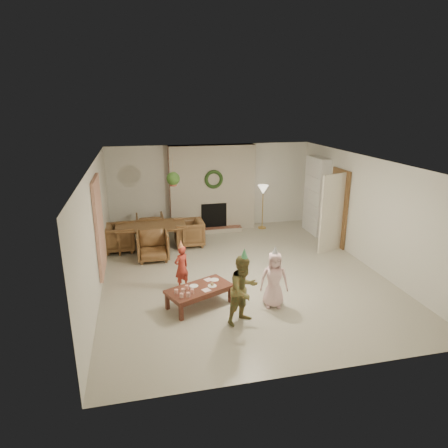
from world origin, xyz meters
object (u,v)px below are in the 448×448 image
object	(u,v)px
dining_chair_near	(153,246)
dining_chair_right	(189,233)
child_pink	(274,280)
dining_chair_far	(150,226)
dining_chair_left	(120,238)
dining_table	(151,237)
child_plaid	(244,290)
coffee_table_top	(199,289)
child_red	(182,267)

from	to	relation	value
dining_chair_near	dining_chair_right	size ratio (longest dim) A/B	1.00
child_pink	dining_chair_right	bearing A→B (deg)	120.30
dining_chair_near	dining_chair_far	xyz separation A→B (m)	(0.00, 1.57, 0.00)
dining_chair_near	dining_chair_left	xyz separation A→B (m)	(-0.79, 0.79, 0.00)
dining_table	child_pink	world-z (taller)	child_pink
child_plaid	child_pink	bearing A→B (deg)	4.01
dining_chair_near	child_pink	size ratio (longest dim) A/B	0.71
dining_chair_near	dining_table	bearing A→B (deg)	90.00
child_pink	dining_table	bearing A→B (deg)	133.44
dining_chair_far	dining_chair_left	distance (m)	1.11
dining_chair_near	coffee_table_top	distance (m)	2.58
coffee_table_top	child_plaid	size ratio (longest dim) A/B	0.98
coffee_table_top	child_plaid	bearing A→B (deg)	-72.31
coffee_table_top	dining_table	bearing A→B (deg)	78.31
coffee_table_top	child_red	xyz separation A→B (m)	(-0.23, 0.78, 0.12)
child_red	coffee_table_top	bearing A→B (deg)	75.60
dining_chair_right	child_red	distance (m)	2.53
dining_table	child_pink	bearing A→B (deg)	-59.69
dining_chair_near	child_red	bearing A→B (deg)	-73.56
dining_chair_near	dining_chair_right	distance (m)	1.26
dining_table	child_plaid	size ratio (longest dim) A/B	1.46
child_plaid	child_pink	xyz separation A→B (m)	(0.70, 0.42, -0.08)
dining_table	dining_chair_near	distance (m)	0.79
dining_table	child_plaid	xyz separation A→B (m)	(1.39, -3.99, 0.30)
dining_chair_right	child_plaid	bearing A→B (deg)	5.83
dining_chair_left	child_plaid	distance (m)	4.55
dining_chair_far	child_red	size ratio (longest dim) A/B	0.82
dining_chair_left	child_pink	xyz separation A→B (m)	(2.87, -3.57, 0.19)
dining_chair_left	child_red	bearing A→B (deg)	-152.58
dining_chair_far	dining_chair_left	bearing A→B (deg)	45.00
coffee_table_top	child_pink	distance (m)	1.40
dining_chair_right	coffee_table_top	xyz separation A→B (m)	(-0.25, -3.26, -0.00)
dining_chair_near	child_plaid	distance (m)	3.50
dining_table	dining_chair_far	bearing A→B (deg)	90.00
dining_chair_left	dining_chair_right	bearing A→B (deg)	-90.00
dining_chair_near	child_plaid	world-z (taller)	child_plaid
dining_chair_left	child_red	size ratio (longest dim) A/B	0.82
child_plaid	child_pink	world-z (taller)	child_plaid
dining_chair_far	child_pink	xyz separation A→B (m)	(2.09, -4.36, 0.19)
dining_chair_far	dining_chair_right	bearing A→B (deg)	141.34
dining_table	child_red	distance (m)	2.53
dining_chair_far	child_plaid	distance (m)	4.98
dining_chair_far	dining_chair_near	bearing A→B (deg)	90.00
dining_chair_left	coffee_table_top	world-z (taller)	dining_chair_left
child_red	dining_chair_near	bearing A→B (deg)	-104.73
dining_chair_near	dining_chair_left	size ratio (longest dim) A/B	1.00
coffee_table_top	child_red	distance (m)	0.82
coffee_table_top	child_plaid	xyz separation A→B (m)	(0.66, -0.73, 0.27)
dining_table	coffee_table_top	distance (m)	3.34
child_red	child_plaid	xyz separation A→B (m)	(0.89, -1.51, 0.15)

